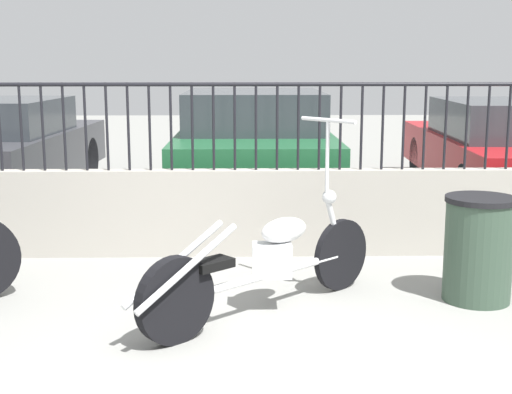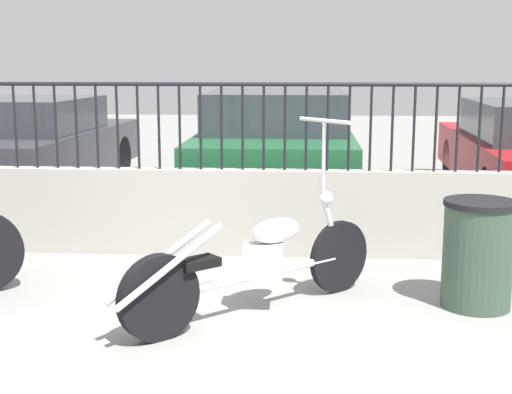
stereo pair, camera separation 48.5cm
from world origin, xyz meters
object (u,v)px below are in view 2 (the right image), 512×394
(trash_bin, at_px, (478,254))
(car_green, at_px, (277,146))
(car_dark_grey, at_px, (31,144))
(motorcycle_white, at_px, (247,264))

(trash_bin, bearing_deg, car_green, 111.99)
(car_dark_grey, bearing_deg, motorcycle_white, -141.71)
(trash_bin, bearing_deg, car_dark_grey, 138.69)
(motorcycle_white, height_order, trash_bin, motorcycle_white)
(trash_bin, height_order, car_green, car_green)
(car_dark_grey, relative_size, car_green, 0.93)
(trash_bin, bearing_deg, motorcycle_white, -169.50)
(trash_bin, relative_size, car_green, 0.18)
(trash_bin, distance_m, car_green, 4.29)
(motorcycle_white, height_order, car_green, car_green)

